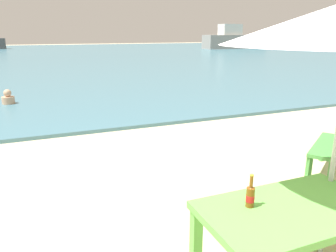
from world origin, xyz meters
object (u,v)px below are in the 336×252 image
Objects in this scene: swimmer_person at (8,98)px; boat_ferry at (234,40)px; picnic_table_green at (291,220)px; beer_bottle_amber at (250,195)px; bench_green_left at (335,141)px.

boat_ferry is (24.00, 25.28, 0.87)m from swimmer_person.
picnic_table_green is 0.18× the size of boat_ferry.
picnic_table_green is at bearing -74.27° from swimmer_person.
picnic_table_green is 5.28× the size of beer_bottle_amber.
bench_green_left is at bearing 35.06° from picnic_table_green.
boat_ferry is at bearing 57.43° from picnic_table_green.
swimmer_person is 0.05× the size of boat_ferry.
beer_bottle_amber is 0.03× the size of boat_ferry.
bench_green_left reaches higher than swimmer_person.
bench_green_left is at bearing -56.63° from swimmer_person.
bench_green_left is at bearing 29.44° from beer_bottle_amber.
swimmer_person is (-2.11, 8.40, -0.61)m from beer_bottle_amber.
swimmer_person is 34.87m from boat_ferry.
beer_bottle_amber reaches higher than bench_green_left.
swimmer_person is at bearing -133.52° from boat_ferry.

